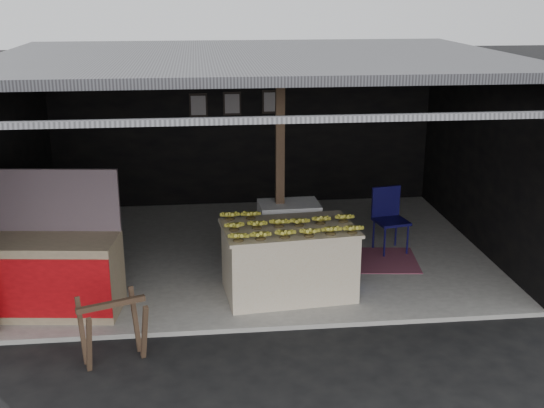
{
  "coord_description": "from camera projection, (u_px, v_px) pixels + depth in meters",
  "views": [
    {
      "loc": [
        -0.81,
        -7.22,
        3.9
      ],
      "look_at": [
        0.15,
        1.54,
        1.1
      ],
      "focal_mm": 45.0,
      "sensor_mm": 36.0,
      "label": 1
    }
  ],
  "objects": [
    {
      "name": "banana_table",
      "position": [
        289.0,
        260.0,
        8.83
      ],
      "size": [
        1.78,
        1.19,
        0.93
      ],
      "rotation": [
        0.0,
        0.0,
        0.1
      ],
      "color": "beige",
      "rests_on": "concrete_slab"
    },
    {
      "name": "white_crate",
      "position": [
        289.0,
        234.0,
        9.76
      ],
      "size": [
        0.87,
        0.61,
        0.94
      ],
      "rotation": [
        0.0,
        0.0,
        0.04
      ],
      "color": "white",
      "rests_on": "concrete_slab"
    },
    {
      "name": "magenta_rug",
      "position": [
        366.0,
        260.0,
        10.05
      ],
      "size": [
        1.61,
        1.17,
        0.01
      ],
      "primitive_type": "cube",
      "rotation": [
        0.0,
        0.0,
        -0.12
      ],
      "color": "maroon",
      "rests_on": "concrete_slab"
    },
    {
      "name": "shophouse",
      "position": [
        253.0,
        115.0,
        10.14
      ],
      "size": [
        7.4,
        7.29,
        3.02
      ],
      "color": "black",
      "rests_on": "ground"
    },
    {
      "name": "water_barrel",
      "position": [
        347.0,
        268.0,
        9.16
      ],
      "size": [
        0.33,
        0.33,
        0.49
      ],
      "primitive_type": "cylinder",
      "color": "navy",
      "rests_on": "concrete_slab"
    },
    {
      "name": "sawhorse",
      "position": [
        113.0,
        324.0,
        7.31
      ],
      "size": [
        0.82,
        0.82,
        0.72
      ],
      "rotation": [
        0.0,
        0.0,
        0.36
      ],
      "color": "#473123",
      "rests_on": "ground"
    },
    {
      "name": "neighbor_stall",
      "position": [
        49.0,
        272.0,
        8.33
      ],
      "size": [
        1.77,
        0.96,
        1.75
      ],
      "rotation": [
        0.0,
        0.0,
        -0.12
      ],
      "color": "#998466",
      "rests_on": "concrete_slab"
    },
    {
      "name": "banana_pile",
      "position": [
        289.0,
        220.0,
        8.67
      ],
      "size": [
        1.64,
        1.08,
        0.18
      ],
      "primitive_type": null,
      "rotation": [
        0.0,
        0.0,
        0.1
      ],
      "color": "gold",
      "rests_on": "banana_table"
    },
    {
      "name": "concrete_slab",
      "position": [
        256.0,
        252.0,
        10.47
      ],
      "size": [
        7.0,
        5.0,
        0.06
      ],
      "primitive_type": "cube",
      "color": "gray",
      "rests_on": "ground"
    },
    {
      "name": "picture_frames",
      "position": [
        234.0,
        104.0,
        12.14
      ],
      "size": [
        1.62,
        0.04,
        0.46
      ],
      "color": "black",
      "rests_on": "shophouse"
    },
    {
      "name": "ground",
      "position": [
        273.0,
        331.0,
        8.11
      ],
      "size": [
        80.0,
        80.0,
        0.0
      ],
      "primitive_type": "plane",
      "color": "black",
      "rests_on": "ground"
    },
    {
      "name": "plastic_chair",
      "position": [
        389.0,
        213.0,
        10.32
      ],
      "size": [
        0.54,
        0.54,
        0.97
      ],
      "rotation": [
        0.0,
        0.0,
        0.19
      ],
      "color": "#0D0B3C",
      "rests_on": "concrete_slab"
    }
  ]
}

